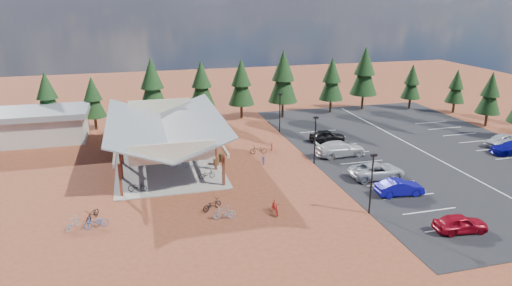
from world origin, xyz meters
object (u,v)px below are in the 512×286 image
(outbuilding, at_px, (42,125))
(bike_11, at_px, (275,207))
(bike_6, at_px, (200,151))
(car_3, at_px, (340,149))
(lamp_post_2, at_px, (280,110))
(bike_16, at_px, (258,150))
(bike_7, at_px, (183,140))
(bike_14, at_px, (264,159))
(bike_10, at_px, (96,222))
(bike_13, at_px, (224,213))
(bike_0, at_px, (137,187))
(car_4, at_px, (327,136))
(bike_pavilion, at_px, (165,126))
(bike_15, at_px, (272,147))
(car_2, at_px, (377,171))
(bike_5, at_px, (180,163))
(bike_9, at_px, (73,223))
(trash_bin_1, at_px, (221,158))
(car_8, at_px, (500,140))
(bike_12, at_px, (212,204))
(lamp_post_1, at_px, (315,137))
(bike_2, at_px, (158,151))
(bike_1, at_px, (148,161))
(bike_8, at_px, (93,214))
(car_0, at_px, (460,223))
(trash_bin_0, at_px, (216,161))
(car_1, at_px, (399,188))
(bike_3, at_px, (154,135))
(bike_4, at_px, (207,174))
(lamp_post_0, at_px, (372,180))

(outbuilding, bearing_deg, bike_11, -50.36)
(bike_6, relative_size, bike_11, 1.04)
(car_3, bearing_deg, lamp_post_2, 17.61)
(bike_6, height_order, bike_16, bike_6)
(lamp_post_2, relative_size, bike_16, 2.69)
(bike_7, relative_size, bike_14, 0.93)
(bike_10, bearing_deg, bike_13, 69.55)
(bike_0, xyz_separation_m, car_4, (22.56, 9.39, 0.22))
(bike_10, bearing_deg, bike_7, 141.19)
(bike_pavilion, bearing_deg, bike_15, 1.16)
(outbuilding, height_order, car_2, outbuilding)
(bike_0, xyz_separation_m, bike_5, (4.37, 4.78, 0.10))
(outbuilding, xyz_separation_m, bike_9, (5.90, -24.54, -1.52))
(bike_13, relative_size, bike_14, 1.11)
(bike_pavilion, xyz_separation_m, bike_16, (10.11, -0.51, -3.32))
(lamp_post_2, xyz_separation_m, trash_bin_1, (-9.37, -8.87, -2.53))
(car_2, relative_size, car_8, 1.27)
(bike_7, xyz_separation_m, bike_12, (0.44, -18.03, -0.07))
(car_8, bearing_deg, lamp_post_1, -102.21)
(bike_2, bearing_deg, car_8, -110.09)
(bike_5, bearing_deg, bike_6, -29.61)
(car_2, bearing_deg, bike_15, 35.50)
(bike_10, height_order, car_4, car_4)
(bike_1, height_order, bike_15, bike_1)
(bike_8, relative_size, car_0, 0.47)
(trash_bin_0, relative_size, bike_2, 0.49)
(bike_8, height_order, car_2, car_2)
(bike_0, distance_m, car_1, 23.49)
(lamp_post_2, height_order, bike_3, lamp_post_2)
(bike_6, distance_m, car_8, 35.18)
(bike_5, relative_size, car_4, 0.43)
(bike_8, bearing_deg, car_4, 51.63)
(outbuilding, distance_m, bike_11, 33.82)
(bike_5, bearing_deg, bike_16, -67.73)
(car_1, distance_m, car_4, 16.07)
(bike_pavilion, relative_size, bike_4, 12.28)
(car_2, bearing_deg, bike_11, 111.83)
(car_1, relative_size, car_3, 0.75)
(lamp_post_0, bearing_deg, bike_5, 134.75)
(lamp_post_2, relative_size, car_4, 1.20)
(lamp_post_1, distance_m, bike_7, 16.36)
(bike_9, relative_size, car_4, 0.39)
(lamp_post_0, height_order, car_2, lamp_post_0)
(bike_9, relative_size, car_8, 0.39)
(bike_10, height_order, bike_12, bike_12)
(bike_15, distance_m, car_0, 23.30)
(bike_5, bearing_deg, lamp_post_2, -47.51)
(bike_13, distance_m, car_8, 36.32)
(bike_1, bearing_deg, bike_11, -162.34)
(bike_8, bearing_deg, lamp_post_2, 65.17)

